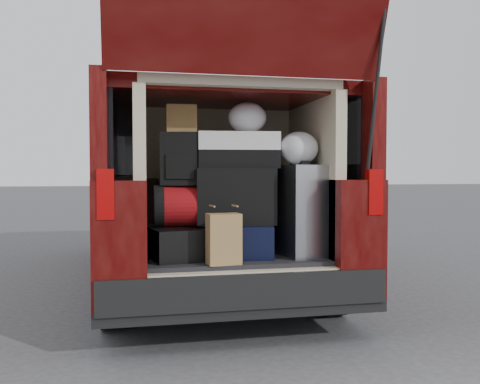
% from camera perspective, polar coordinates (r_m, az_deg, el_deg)
% --- Properties ---
extents(ground, '(80.00, 80.00, 0.00)m').
position_cam_1_polar(ground, '(3.68, -0.35, -15.97)').
color(ground, '#39393B').
rests_on(ground, ground).
extents(minivan, '(1.90, 5.35, 2.77)m').
position_cam_1_polar(minivan, '(5.33, -4.31, -0.34)').
color(minivan, black).
rests_on(minivan, ground).
extents(load_floor, '(1.24, 1.05, 0.55)m').
position_cam_1_polar(load_floor, '(3.87, -1.17, -10.84)').
color(load_floor, black).
rests_on(load_floor, ground).
extents(black_hardshell, '(0.49, 0.61, 0.22)m').
position_cam_1_polar(black_hardshell, '(3.62, -7.02, -5.59)').
color(black_hardshell, black).
rests_on(black_hardshell, load_floor).
extents(navy_hardshell, '(0.49, 0.57, 0.23)m').
position_cam_1_polar(navy_hardshell, '(3.68, -0.03, -5.34)').
color(navy_hardshell, black).
rests_on(navy_hardshell, load_floor).
extents(silver_roller, '(0.33, 0.47, 0.65)m').
position_cam_1_polar(silver_roller, '(3.69, 6.70, -2.05)').
color(silver_roller, silver).
rests_on(silver_roller, load_floor).
extents(kraft_bag, '(0.23, 0.16, 0.33)m').
position_cam_1_polar(kraft_bag, '(3.32, -1.85, -5.28)').
color(kraft_bag, '#A7834B').
rests_on(kraft_bag, load_floor).
extents(red_duffel, '(0.45, 0.30, 0.29)m').
position_cam_1_polar(red_duffel, '(3.61, -6.08, -1.55)').
color(red_duffel, maroon).
rests_on(red_duffel, black_hardshell).
extents(black_soft_case, '(0.59, 0.39, 0.40)m').
position_cam_1_polar(black_soft_case, '(3.65, -0.51, -0.46)').
color(black_soft_case, black).
rests_on(black_soft_case, navy_hardshell).
extents(backpack, '(0.28, 0.19, 0.37)m').
position_cam_1_polar(backpack, '(3.60, -6.86, 3.70)').
color(backpack, black).
rests_on(backpack, red_duffel).
extents(twotone_duffel, '(0.60, 0.36, 0.26)m').
position_cam_1_polar(twotone_duffel, '(3.67, -0.21, 4.68)').
color(twotone_duffel, silver).
rests_on(twotone_duffel, black_soft_case).
extents(grocery_sack_lower, '(0.21, 0.18, 0.19)m').
position_cam_1_polar(grocery_sack_lower, '(3.63, -6.64, 8.12)').
color(grocery_sack_lower, brown).
rests_on(grocery_sack_lower, backpack).
extents(plastic_bag_center, '(0.32, 0.30, 0.23)m').
position_cam_1_polar(plastic_bag_center, '(3.75, 0.83, 8.33)').
color(plastic_bag_center, silver).
rests_on(plastic_bag_center, twotone_duffel).
extents(plastic_bag_right, '(0.32, 0.31, 0.24)m').
position_cam_1_polar(plastic_bag_right, '(3.67, 6.64, 4.89)').
color(plastic_bag_right, silver).
rests_on(plastic_bag_right, silver_roller).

